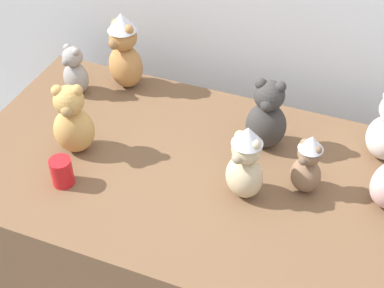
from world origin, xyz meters
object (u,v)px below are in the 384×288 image
object	(u,v)px
teddy_bear_honey	(72,121)
party_cup_red	(62,172)
teddy_bear_charcoal	(267,116)
display_table	(192,228)
teddy_bear_caramel	(124,52)
teddy_bear_sand	(245,163)
teddy_bear_mocha	(307,164)
teddy_bear_ash	(75,71)

from	to	relation	value
teddy_bear_honey	party_cup_red	distance (m)	0.20
teddy_bear_honey	teddy_bear_charcoal	bearing A→B (deg)	0.40
display_table	teddy_bear_honey	size ratio (longest dim) A/B	5.84
teddy_bear_caramel	teddy_bear_sand	bearing A→B (deg)	-12.77
teddy_bear_caramel	teddy_bear_honey	world-z (taller)	teddy_bear_caramel
display_table	teddy_bear_sand	distance (m)	0.55
teddy_bear_charcoal	party_cup_red	xyz separation A→B (m)	(-0.62, -0.47, -0.09)
teddy_bear_sand	teddy_bear_mocha	size ratio (longest dim) A/B	1.23
teddy_bear_ash	teddy_bear_honey	size ratio (longest dim) A/B	0.77
teddy_bear_caramel	teddy_bear_charcoal	xyz separation A→B (m)	(0.68, -0.17, -0.03)
display_table	teddy_bear_mocha	bearing A→B (deg)	6.05
teddy_bear_sand	party_cup_red	world-z (taller)	teddy_bear_sand
teddy_bear_ash	teddy_bear_honey	distance (m)	0.39
teddy_bear_charcoal	teddy_bear_honey	bearing A→B (deg)	-161.38
display_table	teddy_bear_mocha	world-z (taller)	teddy_bear_mocha
teddy_bear_charcoal	party_cup_red	world-z (taller)	teddy_bear_charcoal
teddy_bear_mocha	party_cup_red	bearing A→B (deg)	-139.32
teddy_bear_ash	display_table	bearing A→B (deg)	-4.58
teddy_bear_caramel	teddy_bear_honey	xyz separation A→B (m)	(0.01, -0.46, -0.03)
teddy_bear_charcoal	teddy_bear_honey	xyz separation A→B (m)	(-0.67, -0.29, -0.00)
party_cup_red	teddy_bear_sand	bearing A→B (deg)	16.40
teddy_bear_honey	teddy_bear_ash	bearing A→B (deg)	96.83
teddy_bear_ash	teddy_bear_caramel	bearing A→B (deg)	52.62
teddy_bear_sand	teddy_bear_caramel	bearing A→B (deg)	168.92
teddy_bear_caramel	party_cup_red	distance (m)	0.65
party_cup_red	teddy_bear_caramel	bearing A→B (deg)	95.08
teddy_bear_mocha	teddy_bear_ash	bearing A→B (deg)	-170.59
teddy_bear_ash	party_cup_red	size ratio (longest dim) A/B	2.10
teddy_bear_mocha	teddy_bear_caramel	bearing A→B (deg)	179.70
display_table	teddy_bear_honey	bearing A→B (deg)	-172.26
teddy_bear_ash	teddy_bear_charcoal	bearing A→B (deg)	15.25
teddy_bear_mocha	teddy_bear_sand	bearing A→B (deg)	-131.32
teddy_bear_sand	teddy_bear_ash	xyz separation A→B (m)	(-0.86, 0.33, -0.04)
teddy_bear_caramel	teddy_bear_ash	bearing A→B (deg)	-124.79
display_table	teddy_bear_ash	xyz separation A→B (m)	(-0.65, 0.27, 0.46)
display_table	teddy_bear_charcoal	bearing A→B (deg)	46.46
teddy_bear_caramel	teddy_bear_charcoal	world-z (taller)	teddy_bear_caramel
teddy_bear_mocha	party_cup_red	xyz separation A→B (m)	(-0.82, -0.28, -0.07)
teddy_bear_caramel	teddy_bear_mocha	xyz separation A→B (m)	(0.88, -0.35, -0.05)
teddy_bear_sand	teddy_bear_charcoal	distance (m)	0.28
teddy_bear_charcoal	teddy_bear_mocha	distance (m)	0.27
teddy_bear_ash	party_cup_red	xyz separation A→B (m)	(0.24, -0.51, -0.05)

